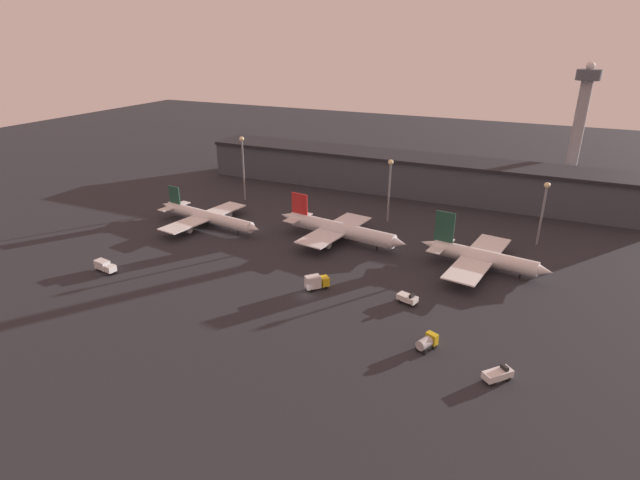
# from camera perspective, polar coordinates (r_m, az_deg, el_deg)

# --- Properties ---
(ground) EXTENTS (600.00, 600.00, 0.00)m
(ground) POSITION_cam_1_polar(r_m,az_deg,el_deg) (126.25, -1.67, -6.37)
(ground) COLOR #26262B
(terminal_building) EXTENTS (177.14, 20.40, 15.34)m
(terminal_building) POSITION_cam_1_polar(r_m,az_deg,el_deg) (208.46, 10.26, 7.40)
(terminal_building) COLOR #3D424C
(terminal_building) RESTS_ON ground
(airplane_0) EXTENTS (45.44, 34.61, 11.45)m
(airplane_0) POSITION_cam_1_polar(r_m,az_deg,el_deg) (174.05, -12.77, 2.60)
(airplane_0) COLOR white
(airplane_0) RESTS_ON ground
(airplane_1) EXTENTS (45.93, 32.50, 13.11)m
(airplane_1) POSITION_cam_1_polar(r_m,az_deg,el_deg) (157.09, 2.18, 1.20)
(airplane_1) COLOR silver
(airplane_1) RESTS_ON ground
(airplane_2) EXTENTS (36.64, 36.66, 14.71)m
(airplane_2) POSITION_cam_1_polar(r_m,az_deg,el_deg) (145.37, 18.02, -1.89)
(airplane_2) COLOR white
(airplane_2) RESTS_ON ground
(service_vehicle_0) EXTENTS (5.40, 3.79, 2.94)m
(service_vehicle_0) POSITION_cam_1_polar(r_m,az_deg,el_deg) (124.02, 9.97, -6.58)
(service_vehicle_0) COLOR white
(service_vehicle_0) RESTS_ON ground
(service_vehicle_1) EXTENTS (4.10, 5.28, 3.15)m
(service_vehicle_1) POSITION_cam_1_polar(r_m,az_deg,el_deg) (107.98, 12.12, -11.34)
(service_vehicle_1) COLOR gold
(service_vehicle_1) RESTS_ON ground
(service_vehicle_2) EXTENTS (5.70, 5.91, 2.92)m
(service_vehicle_2) POSITION_cam_1_polar(r_m,az_deg,el_deg) (103.38, 19.66, -14.25)
(service_vehicle_2) COLOR white
(service_vehicle_2) RESTS_ON ground
(service_vehicle_3) EXTENTS (7.19, 3.48, 3.06)m
(service_vehicle_3) POSITION_cam_1_polar(r_m,az_deg,el_deg) (149.90, -23.40, -2.73)
(service_vehicle_3) COLOR white
(service_vehicle_3) RESTS_ON ground
(service_vehicle_4) EXTENTS (5.94, 6.13, 3.89)m
(service_vehicle_4) POSITION_cam_1_polar(r_m,az_deg,el_deg) (128.20, -0.45, -4.81)
(service_vehicle_4) COLOR gold
(service_vehicle_4) RESTS_ON ground
(lamp_post_0) EXTENTS (1.80, 1.80, 25.00)m
(lamp_post_0) POSITION_cam_1_polar(r_m,az_deg,el_deg) (195.85, -8.80, 8.99)
(lamp_post_0) COLOR slate
(lamp_post_0) RESTS_ON ground
(lamp_post_1) EXTENTS (1.80, 1.80, 22.08)m
(lamp_post_1) POSITION_cam_1_polar(r_m,az_deg,el_deg) (171.89, 7.96, 6.57)
(lamp_post_1) COLOR slate
(lamp_post_1) RESTS_ON ground
(lamp_post_2) EXTENTS (1.80, 1.80, 20.05)m
(lamp_post_2) POSITION_cam_1_polar(r_m,az_deg,el_deg) (165.65, 24.20, 3.73)
(lamp_post_2) COLOR slate
(lamp_post_2) RESTS_ON ground
(control_tower) EXTENTS (9.00, 9.00, 51.14)m
(control_tower) POSITION_cam_1_polar(r_m,az_deg,el_deg) (226.30, 27.57, 12.05)
(control_tower) COLOR #99999E
(control_tower) RESTS_ON ground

